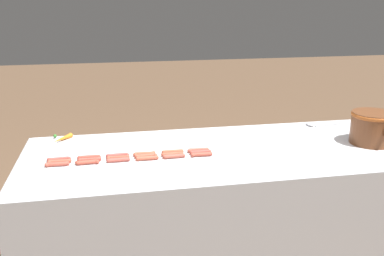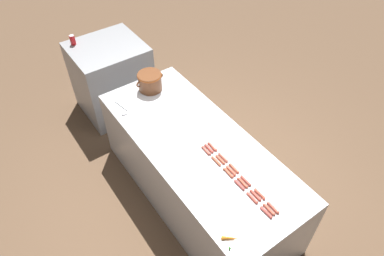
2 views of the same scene
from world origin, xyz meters
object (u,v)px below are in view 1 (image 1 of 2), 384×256
(hot_dog_9, at_px, (146,156))
(hot_dog_14, at_px, (118,160))
(hot_dog_11, at_px, (200,152))
(hot_dog_12, at_px, (57,164))
(hot_dog_7, at_px, (89,160))
(hot_dog_8, at_px, (118,158))
(hot_dog_3, at_px, (144,154))
(hot_dog_10, at_px, (172,154))
(hot_dog_4, at_px, (173,152))
(hot_dog_1, at_px, (89,157))
(hot_dog_0, at_px, (59,159))
(carrot, at_px, (62,138))
(hot_dog_15, at_px, (147,158))
(bean_pot, at_px, (372,126))
(hot_dog_13, at_px, (87,162))
(hot_dog_5, at_px, (198,150))
(hot_dog_2, at_px, (117,155))
(hot_dog_16, at_px, (174,156))
(hot_dog_17, at_px, (202,154))
(serving_spoon, at_px, (316,125))
(hot_dog_6, at_px, (59,162))

(hot_dog_9, xyz_separation_m, hot_dog_14, (0.03, -0.16, 0.00))
(hot_dog_11, relative_size, hot_dog_12, 1.00)
(hot_dog_7, relative_size, hot_dog_8, 1.00)
(hot_dog_3, relative_size, hot_dog_10, 1.00)
(hot_dog_4, height_order, hot_dog_8, same)
(hot_dog_1, xyz_separation_m, hot_dog_10, (0.04, 0.48, 0.00))
(hot_dog_0, bearing_deg, carrot, -177.29)
(hot_dog_8, xyz_separation_m, hot_dog_11, (0.00, 0.49, 0.00))
(hot_dog_10, height_order, hot_dog_15, same)
(hot_dog_15, height_order, bean_pot, bean_pot)
(hot_dog_9, relative_size, hot_dog_13, 1.00)
(hot_dog_1, distance_m, hot_dog_5, 0.65)
(hot_dog_2, height_order, hot_dog_12, same)
(hot_dog_15, bearing_deg, hot_dog_5, 103.66)
(hot_dog_0, relative_size, hot_dog_16, 1.00)
(hot_dog_11, relative_size, bean_pot, 0.39)
(hot_dog_3, relative_size, hot_dog_17, 1.00)
(hot_dog_17, bearing_deg, hot_dog_9, -96.68)
(hot_dog_1, xyz_separation_m, hot_dog_15, (0.08, 0.33, 0.00))
(hot_dog_1, bearing_deg, serving_spoon, 103.24)
(hot_dog_9, bearing_deg, hot_dog_8, -91.05)
(hot_dog_3, xyz_separation_m, hot_dog_12, (0.07, -0.49, 0.00))
(hot_dog_3, distance_m, hot_dog_9, 0.04)
(hot_dog_12, height_order, hot_dog_16, same)
(hot_dog_3, xyz_separation_m, hot_dog_5, (-0.00, 0.33, 0.00))
(hot_dog_7, relative_size, hot_dog_11, 1.00)
(hot_dog_6, xyz_separation_m, hot_dog_11, (0.00, 0.81, 0.00))
(hot_dog_3, height_order, carrot, carrot)
(hot_dog_16, bearing_deg, hot_dog_13, -89.87)
(hot_dog_15, relative_size, carrot, 0.87)
(hot_dog_6, xyz_separation_m, hot_dog_16, (0.04, 0.65, 0.00))
(hot_dog_16, xyz_separation_m, serving_spoon, (-0.46, 1.12, -0.00))
(hot_dog_10, bearing_deg, hot_dog_5, 103.66)
(hot_dog_12, height_order, bean_pot, bean_pot)
(hot_dog_0, relative_size, hot_dog_17, 1.00)
(hot_dog_13, distance_m, carrot, 0.49)
(hot_dog_9, bearing_deg, hot_dog_12, -85.97)
(hot_dog_1, bearing_deg, hot_dog_7, 5.19)
(hot_dog_9, height_order, carrot, carrot)
(hot_dog_2, bearing_deg, hot_dog_1, -89.99)
(hot_dog_12, xyz_separation_m, hot_dog_15, (0.00, 0.50, 0.00))
(hot_dog_7, xyz_separation_m, hot_dog_15, (0.04, 0.33, 0.00))
(hot_dog_7, height_order, hot_dog_11, same)
(hot_dog_6, bearing_deg, hot_dog_7, 88.89)
(hot_dog_4, xyz_separation_m, hot_dog_16, (0.08, -0.00, 0.00))
(hot_dog_1, xyz_separation_m, carrot, (-0.38, -0.19, 0.00))
(hot_dog_5, relative_size, hot_dog_9, 1.00)
(hot_dog_12, bearing_deg, hot_dog_11, 92.54)
(hot_dog_15, xyz_separation_m, bean_pot, (-0.03, 1.44, 0.10))
(hot_dog_17, bearing_deg, hot_dog_1, -96.87)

